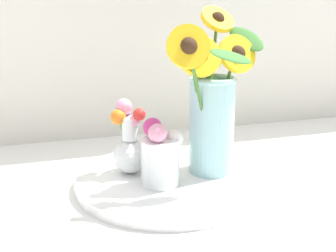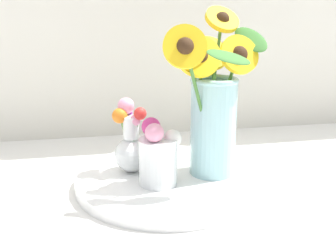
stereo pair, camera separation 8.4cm
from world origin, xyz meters
name	(u,v)px [view 1 (the left image)]	position (x,y,z in m)	size (l,w,h in m)	color
ground_plane	(163,189)	(0.00, 0.00, 0.00)	(6.00, 6.00, 0.00)	silver
serving_tray	(168,180)	(0.02, 0.02, 0.01)	(0.41, 0.41, 0.02)	white
mason_jar_sunflowers	(211,105)	(0.11, 0.02, 0.18)	(0.25, 0.21, 0.37)	#9ED1D6
vase_small_center	(160,156)	(-0.01, -0.02, 0.08)	(0.09, 0.08, 0.14)	white
vase_bulb_right	(129,144)	(-0.06, 0.06, 0.09)	(0.08, 0.08, 0.17)	white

